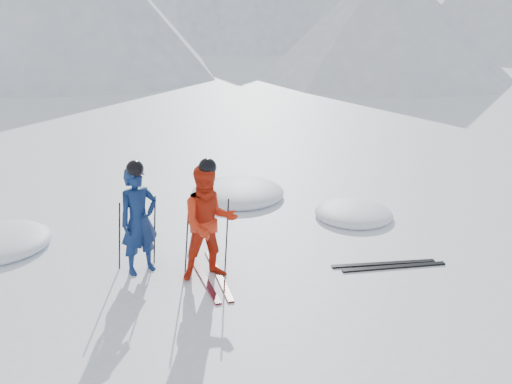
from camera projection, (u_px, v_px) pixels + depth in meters
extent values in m
plane|color=white|center=(340.00, 257.00, 8.94)|extent=(160.00, 160.00, 0.00)
cone|color=#B2BCD1|center=(386.00, 18.00, 29.25)|extent=(14.00, 14.00, 6.50)
imported|color=navy|center=(139.00, 221.00, 8.20)|extent=(0.72, 0.60, 1.69)
imported|color=red|center=(209.00, 223.00, 8.00)|extent=(0.87, 0.69, 1.77)
cylinder|color=black|center=(120.00, 236.00, 8.35)|extent=(0.11, 0.08, 1.12)
cylinder|color=black|center=(155.00, 230.00, 8.59)|extent=(0.11, 0.07, 1.12)
cylinder|color=black|center=(187.00, 237.00, 8.24)|extent=(0.12, 0.09, 1.18)
cylinder|color=black|center=(227.00, 235.00, 8.32)|extent=(0.12, 0.08, 1.18)
cube|color=black|center=(203.00, 277.00, 8.25)|extent=(0.18, 1.70, 0.03)
cube|color=black|center=(218.00, 275.00, 8.32)|extent=(0.12, 1.70, 0.03)
cube|color=black|center=(384.00, 264.00, 8.67)|extent=(1.69, 0.38, 0.03)
cube|color=black|center=(394.00, 267.00, 8.56)|extent=(1.70, 0.32, 0.03)
ellipsoid|color=white|center=(353.00, 217.00, 10.63)|extent=(1.53, 1.53, 0.34)
ellipsoid|color=white|center=(238.00, 197.00, 11.74)|extent=(2.01, 2.01, 0.44)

